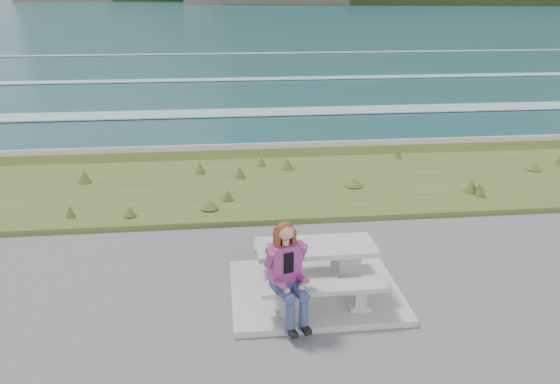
{
  "coord_description": "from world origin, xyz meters",
  "views": [
    {
      "loc": [
        -1.36,
        -7.36,
        4.46
      ],
      "look_at": [
        -0.42,
        1.2,
        1.28
      ],
      "focal_mm": 35.0,
      "sensor_mm": 36.0,
      "label": 1
    }
  ],
  "objects_px": {
    "picnic_table": "(316,255)",
    "bench_landward": "(324,292)",
    "seated_woman": "(289,287)",
    "bench_seaward": "(308,248)"
  },
  "relations": [
    {
      "from": "picnic_table",
      "to": "bench_landward",
      "type": "relative_size",
      "value": 1.0
    },
    {
      "from": "picnic_table",
      "to": "bench_seaward",
      "type": "xyz_separation_m",
      "value": [
        0.0,
        0.7,
        -0.23
      ]
    },
    {
      "from": "bench_landward",
      "to": "bench_seaward",
      "type": "height_order",
      "value": "same"
    },
    {
      "from": "bench_landward",
      "to": "seated_woman",
      "type": "relative_size",
      "value": 1.24
    },
    {
      "from": "picnic_table",
      "to": "bench_landward",
      "type": "bearing_deg",
      "value": -90.0
    },
    {
      "from": "picnic_table",
      "to": "bench_landward",
      "type": "xyz_separation_m",
      "value": [
        0.0,
        -0.7,
        -0.23
      ]
    },
    {
      "from": "bench_landward",
      "to": "seated_woman",
      "type": "bearing_deg",
      "value": -165.47
    },
    {
      "from": "picnic_table",
      "to": "bench_seaward",
      "type": "height_order",
      "value": "picnic_table"
    },
    {
      "from": "bench_landward",
      "to": "seated_woman",
      "type": "xyz_separation_m",
      "value": [
        -0.51,
        -0.13,
        0.18
      ]
    },
    {
      "from": "picnic_table",
      "to": "seated_woman",
      "type": "height_order",
      "value": "seated_woman"
    }
  ]
}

